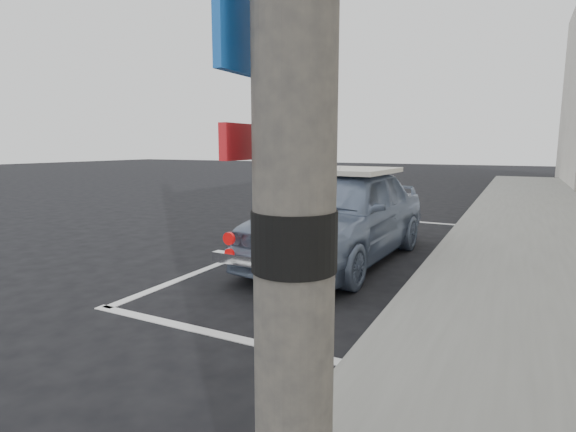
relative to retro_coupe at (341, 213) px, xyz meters
The scene contains 7 objects.
ground 2.74m from the retro_coupe, 101.85° to the right, with size 80.00×80.00×0.00m, color black.
sidewalk 2.79m from the retro_coupe, 12.56° to the right, with size 2.80×40.00×0.15m, color slate.
pline_rear 3.17m from the retro_coupe, 90.81° to the right, with size 3.00×0.12×0.01m, color silver.
pline_front 3.97m from the retro_coupe, 90.64° to the left, with size 3.00×0.12×0.01m, color silver.
pline_side 1.65m from the retro_coupe, 164.21° to the left, with size 0.12×7.00×0.01m, color silver.
retro_coupe is the anchor object (origin of this frame).
cat 1.94m from the retro_coupe, 89.28° to the right, with size 0.29×0.53×0.29m.
Camera 1 is at (2.85, -3.61, 1.68)m, focal length 28.00 mm.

